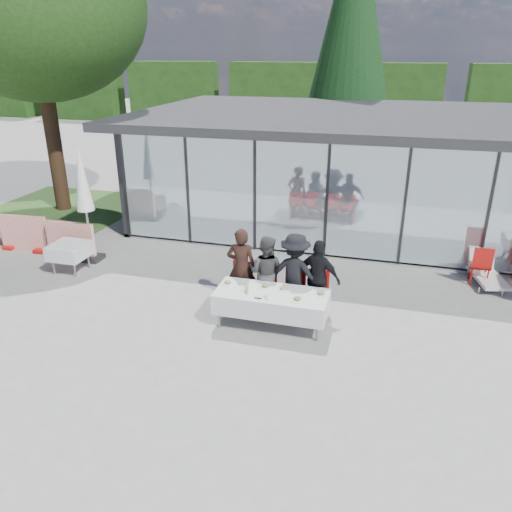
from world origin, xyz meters
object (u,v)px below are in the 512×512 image
at_px(dining_table, 272,302).
at_px(plate_c, 283,288).
at_px(diner_chair_b, 266,284).
at_px(plate_b, 265,286).
at_px(diner_chair_c, 294,288).
at_px(lounger, 486,272).
at_px(folded_eyeglasses, 258,298).
at_px(diner_a, 241,267).
at_px(plate_extra, 297,299).
at_px(diner_b, 266,272).
at_px(diner_chair_a, 242,281).
at_px(plate_a, 228,283).
at_px(spare_table_left, 69,251).
at_px(spare_chair_b, 481,264).
at_px(diner_chair_d, 318,291).
at_px(deciduous_tree, 33,5).
at_px(diner_d, 318,278).
at_px(conifer_tree, 352,28).
at_px(juice_bottle, 247,289).
at_px(market_umbrella, 83,188).
at_px(diner_c, 295,273).
at_px(plate_d, 321,294).

distance_m(dining_table, plate_c, 0.36).
xyz_separation_m(diner_chair_b, plate_b, (0.13, -0.55, 0.24)).
xyz_separation_m(diner_chair_c, lounger, (4.19, 2.65, -0.28)).
distance_m(diner_chair_c, folded_eyeglasses, 1.22).
bearing_deg(diner_a, plate_extra, 140.24).
bearing_deg(diner_b, diner_chair_c, -172.02).
height_order(diner_chair_a, plate_extra, diner_chair_a).
xyz_separation_m(plate_a, spare_table_left, (-4.58, 1.12, -0.22)).
distance_m(diner_chair_b, spare_chair_b, 5.25).
relative_size(dining_table, diner_chair_c, 2.32).
xyz_separation_m(diner_a, spare_table_left, (-4.69, 0.50, -0.32)).
xyz_separation_m(diner_chair_d, deciduous_tree, (-9.83, 5.10, 5.94)).
bearing_deg(diner_d, diner_chair_a, 16.34).
bearing_deg(conifer_tree, diner_chair_d, -86.08).
relative_size(spare_chair_b, conifer_tree, 0.09).
bearing_deg(juice_bottle, dining_table, 18.56).
height_order(market_umbrella, deciduous_tree, deciduous_tree).
bearing_deg(spare_chair_b, diner_a, -154.80).
bearing_deg(diner_chair_b, diner_c, 0.62).
bearing_deg(spare_table_left, diner_chair_c, -4.99).
bearing_deg(diner_c, conifer_tree, -81.25).
distance_m(diner_a, diner_b, 0.55).
bearing_deg(diner_chair_a, market_umbrella, 164.31).
bearing_deg(diner_chair_d, market_umbrella, 168.38).
bearing_deg(diner_chair_b, juice_bottle, -100.10).
xyz_separation_m(plate_a, plate_d, (1.93, 0.01, 0.00)).
distance_m(diner_chair_a, diner_chair_b, 0.55).
distance_m(folded_eyeglasses, lounger, 6.03).
bearing_deg(diner_chair_d, plate_extra, -105.13).
bearing_deg(diner_b, market_umbrella, -5.40).
height_order(spare_table_left, market_umbrella, market_umbrella).
bearing_deg(spare_table_left, diner_chair_d, -4.60).
bearing_deg(market_umbrella, diner_chair_a, -15.69).
bearing_deg(plate_a, market_umbrella, 157.07).
bearing_deg(plate_c, plate_b, 179.37).
height_order(diner_b, diner_chair_d, diner_b).
bearing_deg(lounger, diner_chair_a, -153.70).
bearing_deg(diner_chair_c, diner_b, 179.38).
bearing_deg(diner_chair_a, diner_a, 90.00).
bearing_deg(plate_b, diner_d, 29.31).
bearing_deg(deciduous_tree, plate_extra, -32.25).
relative_size(spare_table_left, spare_chair_b, 0.88).
xyz_separation_m(diner_b, conifer_tree, (0.30, 12.09, 5.17)).
relative_size(plate_d, spare_table_left, 0.34).
height_order(diner_chair_a, diner_c, diner_c).
distance_m(diner_chair_b, diner_c, 0.71).
bearing_deg(market_umbrella, spare_chair_b, 6.78).
xyz_separation_m(dining_table, deciduous_tree, (-9.02, 5.85, 5.94)).
distance_m(diner_chair_b, plate_a, 0.92).
xyz_separation_m(diner_c, plate_d, (0.64, -0.60, -0.10)).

